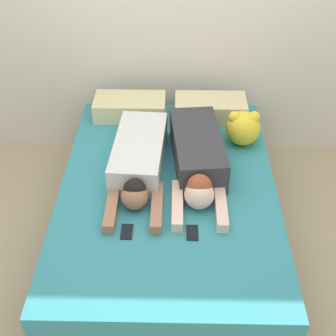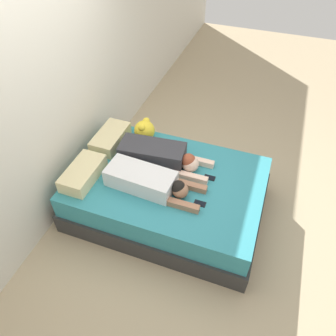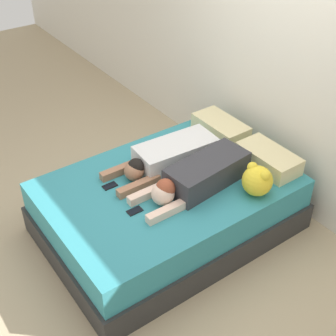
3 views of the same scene
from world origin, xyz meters
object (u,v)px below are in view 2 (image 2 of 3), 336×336
object	(u,v)px
bed	(168,194)
person_left	(148,181)
cell_phone_left	(200,203)
pillow_head_right	(111,138)
plush_toy	(144,130)
pillow_head_left	(83,173)
cell_phone_right	(210,178)
person_right	(161,156)

from	to	relation	value
bed	person_left	bearing A→B (deg)	144.70
bed	cell_phone_left	distance (m)	0.57
pillow_head_right	person_left	world-z (taller)	person_left
pillow_head_right	plush_toy	xyz separation A→B (m)	(0.22, -0.36, 0.06)
pillow_head_left	cell_phone_left	world-z (taller)	pillow_head_left
cell_phone_left	cell_phone_right	xyz separation A→B (m)	(0.39, 0.00, 0.00)
bed	plush_toy	world-z (taller)	plush_toy
pillow_head_right	person_right	distance (m)	0.72
pillow_head_left	pillow_head_right	size ratio (longest dim) A/B	1.00
person_right	plush_toy	world-z (taller)	plush_toy
person_right	cell_phone_left	xyz separation A→B (m)	(-0.44, -0.60, -0.10)
pillow_head_left	person_left	bearing A→B (deg)	-80.59
person_left	person_right	distance (m)	0.41
cell_phone_right	plush_toy	distance (m)	1.03
cell_phone_right	pillow_head_right	bearing A→B (deg)	82.53
plush_toy	cell_phone_right	bearing A→B (deg)	-112.50
person_right	plush_toy	bearing A→B (deg)	45.04
bed	cell_phone_right	distance (m)	0.54
pillow_head_right	plush_toy	distance (m)	0.43
pillow_head_left	plush_toy	bearing A→B (deg)	-22.51
pillow_head_left	plush_toy	size ratio (longest dim) A/B	2.12
person_left	plush_toy	xyz separation A→B (m)	(0.75, 0.36, 0.04)
cell_phone_left	plush_toy	world-z (taller)	plush_toy
person_left	person_right	world-z (taller)	person_right
pillow_head_left	pillow_head_right	bearing A→B (deg)	0.00
person_left	cell_phone_right	distance (m)	0.69
person_left	cell_phone_right	xyz separation A→B (m)	(0.36, -0.58, -0.09)
bed	pillow_head_left	bearing A→B (deg)	110.52
bed	plush_toy	bearing A→B (deg)	43.01
bed	plush_toy	size ratio (longest dim) A/B	8.03
person_right	cell_phone_left	size ratio (longest dim) A/B	8.86
pillow_head_right	cell_phone_right	bearing A→B (deg)	-97.47
bed	pillow_head_right	xyz separation A→B (m)	(0.33, 0.87, 0.35)
bed	cell_phone_right	xyz separation A→B (m)	(0.15, -0.44, 0.28)
plush_toy	pillow_head_left	bearing A→B (deg)	157.49
pillow_head_right	cell_phone_left	xyz separation A→B (m)	(-0.57, -1.31, -0.07)
pillow_head_right	person_left	distance (m)	0.90
pillow_head_left	cell_phone_left	bearing A→B (deg)	-86.22
person_left	cell_phone_left	bearing A→B (deg)	-93.33
bed	person_left	xyz separation A→B (m)	(-0.21, 0.15, 0.37)
person_left	cell_phone_right	size ratio (longest dim) A/B	8.76
cell_phone_left	cell_phone_right	size ratio (longest dim) A/B	1.00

